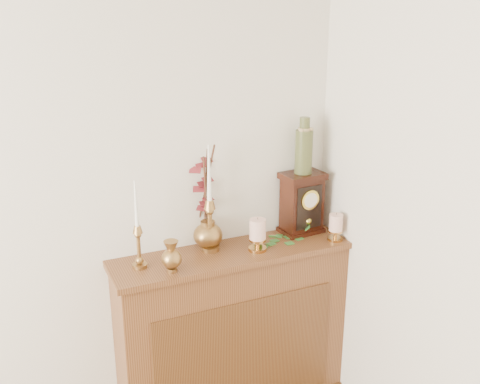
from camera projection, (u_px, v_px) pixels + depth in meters
name	position (u px, v px, depth m)	size (l,w,h in m)	color
console_shelf	(233.00, 336.00, 2.97)	(1.24, 0.34, 0.93)	brown
candlestick_left	(138.00, 240.00, 2.59)	(0.07, 0.07, 0.43)	#9F7A3F
candlestick_center	(210.00, 217.00, 2.76)	(0.09, 0.09, 0.54)	#9F7A3F
bud_vase	(171.00, 257.00, 2.57)	(0.09, 0.09, 0.15)	#9F7A3F
ginger_jar	(204.00, 200.00, 2.79)	(0.23, 0.24, 0.55)	#9F7A3F
pillar_candle_left	(258.00, 233.00, 2.78)	(0.09, 0.09, 0.18)	#C68E45
pillar_candle_right	(336.00, 226.00, 2.91)	(0.08, 0.08, 0.15)	#C68E45
ivy_garland	(287.00, 240.00, 2.90)	(0.36, 0.17, 0.07)	#326F2A
mantel_clock	(302.00, 203.00, 2.99)	(0.23, 0.17, 0.33)	black
ceramic_vase	(304.00, 148.00, 2.89)	(0.09, 0.09, 0.29)	#193223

